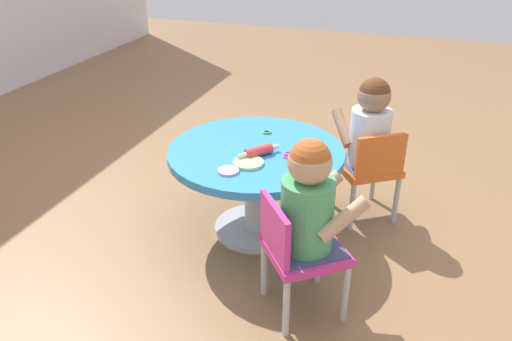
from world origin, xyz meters
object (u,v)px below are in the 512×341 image
at_px(seated_child_right, 370,126).
at_px(craft_scissors, 293,156).
at_px(child_chair_left, 297,250).
at_px(craft_table, 256,170).
at_px(seated_child_left, 309,200).
at_px(rolling_pin, 259,151).
at_px(child_chair_right, 369,168).

height_order(seated_child_right, craft_scissors, seated_child_right).
bearing_deg(child_chair_left, craft_table, 34.83).
distance_m(seated_child_right, craft_scissors, 0.49).
relative_size(craft_table, seated_child_left, 1.72).
relative_size(seated_child_right, craft_scissors, 3.71).
xyz_separation_m(craft_table, rolling_pin, (-0.07, -0.04, 0.14)).
distance_m(seated_child_left, craft_scissors, 0.50).
bearing_deg(rolling_pin, seated_child_left, -140.02).
bearing_deg(seated_child_right, seated_child_left, 171.86).
height_order(child_chair_left, seated_child_left, seated_child_left).
distance_m(seated_child_left, rolling_pin, 0.54).
xyz_separation_m(seated_child_left, craft_scissors, (0.46, 0.19, -0.05)).
xyz_separation_m(craft_table, child_chair_left, (-0.51, -0.35, -0.06)).
height_order(seated_child_left, craft_scissors, seated_child_left).
xyz_separation_m(seated_child_left, seated_child_right, (0.84, -0.12, 0.00)).
distance_m(craft_table, seated_child_left, 0.64).
height_order(child_chair_right, craft_scissors, child_chair_right).
height_order(seated_child_left, seated_child_right, same).
relative_size(seated_child_left, child_chair_right, 0.95).
bearing_deg(seated_child_right, craft_scissors, 140.35).
height_order(seated_child_right, rolling_pin, seated_child_right).
relative_size(child_chair_right, seated_child_right, 1.05).
height_order(rolling_pin, craft_scissors, rolling_pin).
relative_size(child_chair_right, craft_scissors, 3.90).
xyz_separation_m(child_chair_left, child_chair_right, (0.83, -0.17, 0.00)).
xyz_separation_m(seated_child_left, rolling_pin, (0.41, 0.35, -0.03)).
relative_size(child_chair_left, rolling_pin, 2.78).
distance_m(craft_table, rolling_pin, 0.16).
bearing_deg(craft_scissors, craft_table, 84.39).
relative_size(seated_child_right, rolling_pin, 2.64).
height_order(child_chair_right, rolling_pin, child_chair_right).
bearing_deg(craft_table, child_chair_left, -145.17).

